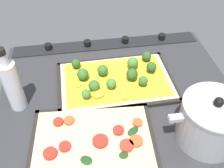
# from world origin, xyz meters

# --- Properties ---
(ground_plane) EXTENTS (0.76, 0.66, 0.03)m
(ground_plane) POSITION_xyz_m (0.00, 0.00, -0.01)
(ground_plane) COLOR #28282B
(stove_control_panel) EXTENTS (0.73, 0.07, 0.03)m
(stove_control_panel) POSITION_xyz_m (-0.00, -0.29, 0.01)
(stove_control_panel) COLOR black
(stove_control_panel) RESTS_ON ground_plane
(baking_tray_front) EXTENTS (0.39, 0.26, 0.01)m
(baking_tray_front) POSITION_xyz_m (0.00, -0.06, 0.00)
(baking_tray_front) COLOR black
(baking_tray_front) RESTS_ON ground_plane
(broccoli_pizza) EXTENTS (0.37, 0.24, 0.06)m
(broccoli_pizza) POSITION_xyz_m (0.00, -0.06, 0.02)
(broccoli_pizza) COLOR #D3B77F
(broccoli_pizza) RESTS_ON baking_tray_front
(baking_tray_back) EXTENTS (0.35, 0.27, 0.01)m
(baking_tray_back) POSITION_xyz_m (0.10, 0.17, 0.00)
(baking_tray_back) COLOR black
(baking_tray_back) RESTS_ON ground_plane
(veggie_pizza_back) EXTENTS (0.33, 0.25, 0.02)m
(veggie_pizza_back) POSITION_xyz_m (0.10, 0.16, 0.01)
(veggie_pizza_back) COLOR tan
(veggie_pizza_back) RESTS_ON baking_tray_back
(cooking_pot) EXTENTS (0.24, 0.17, 0.15)m
(cooking_pot) POSITION_xyz_m (-0.21, 0.19, 0.07)
(cooking_pot) COLOR gray
(cooking_pot) RESTS_ON ground_plane
(oil_bottle) EXTENTS (0.05, 0.05, 0.21)m
(oil_bottle) POSITION_xyz_m (0.31, -0.01, 0.09)
(oil_bottle) COLOR #B7BCC6
(oil_bottle) RESTS_ON ground_plane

